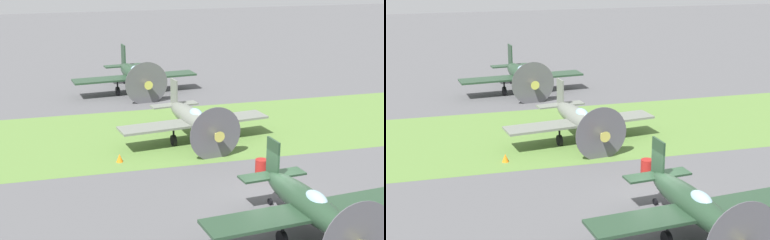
% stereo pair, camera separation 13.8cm
% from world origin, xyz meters
% --- Properties ---
extents(ground_plane, '(160.00, 160.00, 0.00)m').
position_xyz_m(ground_plane, '(0.00, 0.00, 0.00)').
color(ground_plane, '#515154').
extents(grass_verge, '(120.00, 11.00, 0.01)m').
position_xyz_m(grass_verge, '(0.00, -11.03, 0.00)').
color(grass_verge, '#567A38').
rests_on(grass_verge, ground).
extents(airplane_lead, '(8.95, 7.09, 3.18)m').
position_xyz_m(airplane_lead, '(-0.22, 3.00, 1.33)').
color(airplane_lead, '#233D28').
rests_on(airplane_lead, ground).
extents(airplane_wingman, '(8.96, 7.12, 3.17)m').
position_xyz_m(airplane_wingman, '(1.07, -9.26, 1.33)').
color(airplane_wingman, slate).
rests_on(airplane_wingman, ground).
extents(airplane_trail, '(9.57, 7.58, 3.40)m').
position_xyz_m(airplane_trail, '(2.39, -21.51, 1.42)').
color(airplane_trail, '#233D28').
rests_on(airplane_trail, ground).
extents(fuel_drum, '(0.60, 0.60, 0.90)m').
position_xyz_m(fuel_drum, '(-0.72, -3.16, 0.45)').
color(fuel_drum, maroon).
rests_on(fuel_drum, ground).
extents(runway_marker_cone, '(0.36, 0.36, 0.44)m').
position_xyz_m(runway_marker_cone, '(5.68, -6.98, 0.22)').
color(runway_marker_cone, orange).
rests_on(runway_marker_cone, ground).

